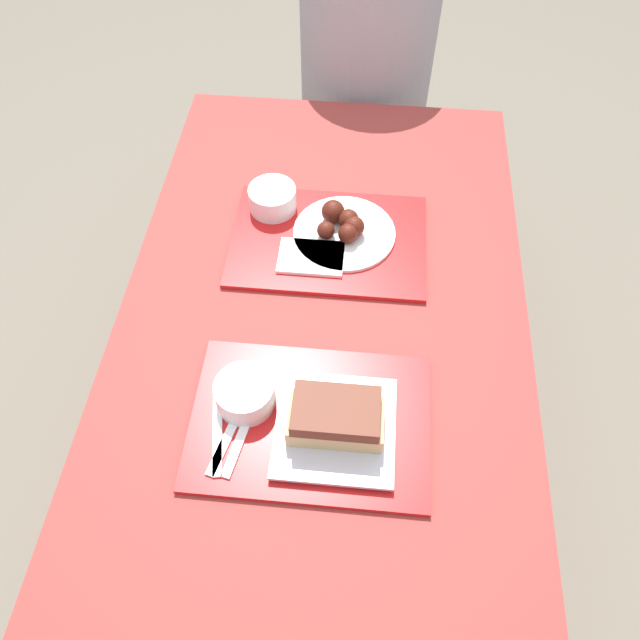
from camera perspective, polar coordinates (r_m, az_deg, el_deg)
The scene contains 15 objects.
ground_plane at distance 1.88m, azimuth 0.15°, elevation -12.82°, with size 12.00×12.00×0.00m, color #706656.
picnic_table at distance 1.33m, azimuth 0.21°, elevation -2.21°, with size 0.82×1.41×0.73m.
picnic_bench_far at distance 2.14m, azimuth 2.55°, elevation 15.09°, with size 0.78×0.28×0.46m.
tray_near at distance 1.12m, azimuth -0.77°, elevation -9.28°, with size 0.42×0.30×0.01m.
tray_far at distance 1.37m, azimuth 0.78°, elevation 7.25°, with size 0.42×0.30×0.01m.
bowl_coleslaw_near at distance 1.11m, azimuth -6.90°, elevation -6.64°, with size 0.11×0.11×0.05m.
brisket_sandwich_plate at distance 1.07m, azimuth 1.43°, elevation -9.29°, with size 0.21×0.21×0.09m.
plastic_fork_near at distance 1.11m, azimuth -8.23°, elevation -10.07°, with size 0.06×0.17×0.00m.
plastic_knife_near at distance 1.11m, azimuth -7.09°, elevation -10.20°, with size 0.05×0.17×0.00m.
plastic_spoon_near at distance 1.11m, azimuth -9.35°, elevation -9.95°, with size 0.05×0.17×0.00m.
condiment_packet at distance 1.14m, azimuth -0.46°, elevation -6.05°, with size 0.04×0.03×0.01m.
bowl_coleslaw_far at distance 1.41m, azimuth -4.37°, elevation 11.10°, with size 0.11×0.11×0.05m.
wings_plate_far at distance 1.36m, azimuth 2.13°, elevation 8.46°, with size 0.22×0.22×0.06m.
napkin_far at distance 1.32m, azimuth -0.82°, elevation 5.76°, with size 0.14×0.10×0.01m.
person_seated_across at distance 1.92m, azimuth 4.38°, elevation 23.85°, with size 0.38×0.38×0.74m.
Camera 1 is at (0.06, -0.73, 1.73)m, focal length 35.00 mm.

